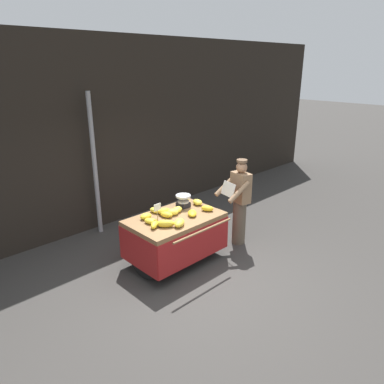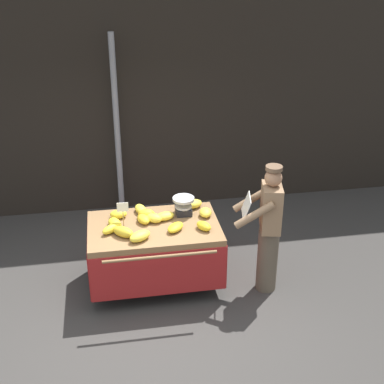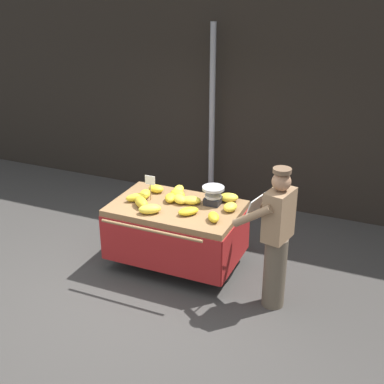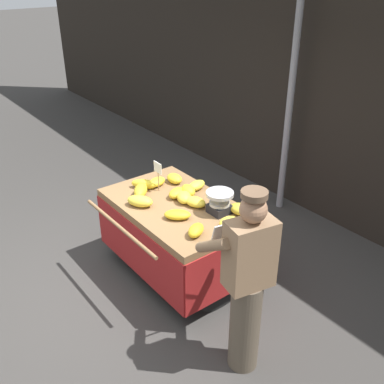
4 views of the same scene
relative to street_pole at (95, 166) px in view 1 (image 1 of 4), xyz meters
name	(u,v)px [view 1 (image 1 of 4)]	position (x,y,z in m)	size (l,w,h in m)	color
ground_plane	(197,282)	(0.15, -2.79, -1.46)	(60.00, 60.00, 0.00)	#383533
back_wall	(90,136)	(0.15, 0.36, 0.53)	(16.00, 0.24, 3.98)	black
street_pole	(95,166)	(0.00, 0.00, 0.00)	(0.09, 0.09, 2.91)	gray
banana_cart	(175,229)	(0.33, -2.05, -0.81)	(1.65, 1.24, 0.88)	olive
weighing_scale	(183,201)	(0.74, -1.82, -0.45)	(0.28, 0.28, 0.24)	black
price_sign	(157,209)	(-0.04, -2.04, -0.32)	(0.14, 0.01, 0.34)	#997A51
banana_bunch_0	(146,216)	(-0.09, -1.78, -0.52)	(0.15, 0.21, 0.10)	yellow
banana_bunch_1	(198,202)	(1.01, -1.92, -0.52)	(0.16, 0.21, 0.10)	yellow
banana_bunch_2	(173,212)	(0.35, -1.97, -0.51)	(0.15, 0.21, 0.11)	yellow
banana_bunch_3	(207,208)	(0.92, -2.26, -0.52)	(0.13, 0.22, 0.10)	gold
banana_bunch_4	(192,213)	(0.58, -2.22, -0.53)	(0.15, 0.26, 0.09)	gold
banana_bunch_5	(164,211)	(0.26, -1.85, -0.51)	(0.15, 0.22, 0.12)	gold
banana_bunch_6	(155,224)	(-0.18, -2.13, -0.52)	(0.11, 0.29, 0.11)	yellow
banana_bunch_7	(179,223)	(0.13, -2.38, -0.51)	(0.15, 0.28, 0.11)	yellow
banana_bunch_8	(167,215)	(0.21, -1.97, -0.52)	(0.14, 0.23, 0.10)	gold
banana_bunch_9	(150,221)	(-0.15, -1.98, -0.52)	(0.14, 0.23, 0.09)	yellow
banana_bunch_10	(166,224)	(-0.06, -2.26, -0.51)	(0.14, 0.29, 0.12)	gold
banana_bunch_11	(177,210)	(0.49, -1.93, -0.52)	(0.15, 0.24, 0.10)	yellow
banana_bunch_12	(184,200)	(0.89, -1.67, -0.52)	(0.17, 0.25, 0.11)	yellow
banana_bunch_13	(156,210)	(0.20, -1.68, -0.52)	(0.13, 0.24, 0.10)	yellow
vendor_person	(239,202)	(1.71, -2.37, -0.58)	(0.65, 0.60, 1.71)	brown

